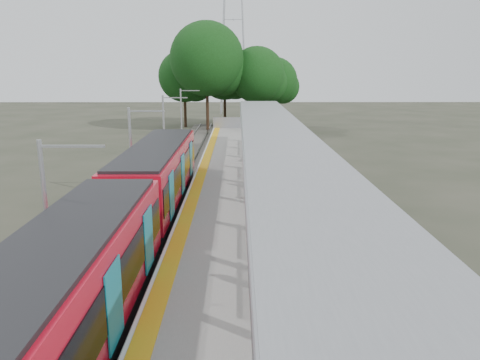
# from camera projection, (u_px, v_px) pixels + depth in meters

# --- Properties ---
(trackbed) EXTENTS (3.00, 70.00, 0.24)m
(trackbed) POSITION_uv_depth(u_px,v_px,m) (167.00, 194.00, 28.12)
(trackbed) COLOR #59544C
(trackbed) RESTS_ON ground
(platform) EXTENTS (6.00, 50.00, 1.00)m
(platform) POSITION_uv_depth(u_px,v_px,m) (242.00, 188.00, 28.04)
(platform) COLOR gray
(platform) RESTS_ON ground
(tactile_strip) EXTENTS (0.60, 50.00, 0.02)m
(tactile_strip) POSITION_uv_depth(u_px,v_px,m) (199.00, 180.00, 27.92)
(tactile_strip) COLOR gold
(tactile_strip) RESTS_ON platform
(end_fence) EXTENTS (6.00, 0.10, 1.20)m
(end_fence) POSITION_uv_depth(u_px,v_px,m) (240.00, 123.00, 52.05)
(end_fence) COLOR #9EA0A5
(end_fence) RESTS_ON platform
(train) EXTENTS (2.74, 27.60, 3.62)m
(train) POSITION_uv_depth(u_px,v_px,m) (126.00, 215.00, 17.85)
(train) COLOR black
(train) RESTS_ON ground
(canopy) EXTENTS (3.27, 38.00, 3.66)m
(canopy) POSITION_uv_depth(u_px,v_px,m) (274.00, 136.00, 23.48)
(canopy) COLOR #9EA0A5
(canopy) RESTS_ON platform
(tree_cluster) EXTENTS (17.84, 14.36, 12.92)m
(tree_cluster) POSITION_uv_depth(u_px,v_px,m) (224.00, 70.00, 57.82)
(tree_cluster) COLOR #382316
(tree_cluster) RESTS_ON ground
(catenary_masts) EXTENTS (2.08, 48.16, 5.40)m
(catenary_masts) POSITION_uv_depth(u_px,v_px,m) (133.00, 152.00, 26.49)
(catenary_masts) COLOR #9EA0A5
(catenary_masts) RESTS_ON ground
(bench_near) EXTENTS (0.67, 1.68, 1.11)m
(bench_near) POSITION_uv_depth(u_px,v_px,m) (324.00, 253.00, 15.40)
(bench_near) COLOR #110F4C
(bench_near) RESTS_ON platform
(bench_mid) EXTENTS (0.61, 1.38, 0.91)m
(bench_mid) POSITION_uv_depth(u_px,v_px,m) (268.00, 175.00, 27.25)
(bench_mid) COLOR #110F4C
(bench_mid) RESTS_ON platform
(bench_far) EXTENTS (0.90, 1.60, 1.05)m
(bench_far) POSITION_uv_depth(u_px,v_px,m) (261.00, 154.00, 33.37)
(bench_far) COLOR #110F4C
(bench_far) RESTS_ON platform
(info_pillar_near) EXTENTS (0.40, 0.40, 1.78)m
(info_pillar_near) POSITION_uv_depth(u_px,v_px,m) (289.00, 273.00, 13.50)
(info_pillar_near) COLOR beige
(info_pillar_near) RESTS_ON platform
(info_pillar_far) EXTENTS (0.41, 0.41, 1.83)m
(info_pillar_far) POSITION_uv_depth(u_px,v_px,m) (271.00, 177.00, 25.35)
(info_pillar_far) COLOR beige
(info_pillar_far) RESTS_ON platform
(litter_bin) EXTENTS (0.49, 0.49, 0.87)m
(litter_bin) POSITION_uv_depth(u_px,v_px,m) (261.00, 193.00, 23.38)
(litter_bin) COLOR #9EA0A5
(litter_bin) RESTS_ON platform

